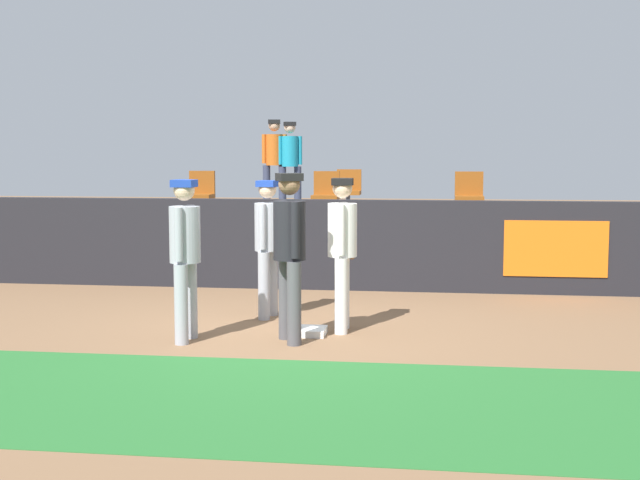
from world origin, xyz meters
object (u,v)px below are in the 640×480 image
object	(u,v)px
player_coach_visitor	(268,239)
first_base	(309,331)
seat_front_left	(200,192)
spectator_hooded	(274,157)
seat_back_center	(348,189)
player_umpire	(290,245)
seat_front_right	(469,194)
player_runner_visitor	(185,248)
spectator_capped	(290,159)
seat_front_center	(326,193)
player_fielder_home	(343,243)

from	to	relation	value
player_coach_visitor	first_base	bearing A→B (deg)	43.23
seat_front_left	spectator_hooded	xyz separation A→B (m)	(0.77, 2.86, 0.59)
first_base	player_coach_visitor	distance (m)	1.52
seat_back_center	spectator_hooded	world-z (taller)	spectator_hooded
first_base	player_umpire	distance (m)	1.13
seat_front_right	seat_front_left	distance (m)	4.61
seat_back_center	player_runner_visitor	bearing A→B (deg)	-98.97
first_base	player_umpire	bearing A→B (deg)	-111.13
seat_front_left	spectator_hooded	world-z (taller)	spectator_hooded
spectator_capped	seat_front_right	bearing A→B (deg)	126.52
player_runner_visitor	seat_front_center	size ratio (longest dim) A/B	2.14
player_umpire	seat_front_center	size ratio (longest dim) A/B	2.23
player_coach_visitor	seat_front_left	distance (m)	4.27
first_base	player_runner_visitor	size ratio (longest dim) A/B	0.22
seat_back_center	spectator_capped	distance (m)	1.75
seat_front_left	spectator_capped	world-z (taller)	spectator_capped
seat_back_center	seat_front_right	bearing A→B (deg)	-39.29
spectator_hooded	player_coach_visitor	bearing A→B (deg)	89.91
seat_back_center	seat_front_center	world-z (taller)	same
player_umpire	seat_front_right	world-z (taller)	player_umpire
player_runner_visitor	seat_front_left	xyz separation A→B (m)	(-1.30, 5.25, 0.38)
first_base	player_runner_visitor	bearing A→B (deg)	-158.77
player_coach_visitor	seat_front_left	bearing A→B (deg)	-144.42
player_fielder_home	seat_front_right	world-z (taller)	player_fielder_home
player_coach_visitor	player_umpire	bearing A→B (deg)	29.21
player_fielder_home	spectator_hooded	world-z (taller)	spectator_hooded
player_fielder_home	player_umpire	size ratio (longest dim) A/B	0.96
player_umpire	spectator_capped	xyz separation A→B (m)	(-1.35, 7.95, 0.90)
player_umpire	player_fielder_home	bearing A→B (deg)	115.78
first_base	seat_front_right	size ratio (longest dim) A/B	0.48
player_coach_visitor	seat_back_center	size ratio (longest dim) A/B	2.08
seat_front_center	seat_back_center	bearing A→B (deg)	83.36
first_base	spectator_capped	xyz separation A→B (m)	(-1.50, 7.56, 1.95)
seat_back_center	spectator_hooded	xyz separation A→B (m)	(-1.64, 1.06, 0.59)
first_base	spectator_capped	bearing A→B (deg)	101.22
player_umpire	spectator_capped	bearing A→B (deg)	163.46
seat_front_left	spectator_capped	size ratio (longest dim) A/B	0.47
spectator_hooded	player_umpire	bearing A→B (deg)	91.80
seat_front_center	player_runner_visitor	bearing A→B (deg)	-99.77
player_umpire	seat_front_right	size ratio (longest dim) A/B	2.23
player_fielder_home	seat_front_left	world-z (taller)	player_fielder_home
player_fielder_home	seat_back_center	bearing A→B (deg)	-176.63
player_coach_visitor	spectator_capped	size ratio (longest dim) A/B	0.98
seat_front_right	seat_front_left	bearing A→B (deg)	-180.00
first_base	seat_front_left	world-z (taller)	seat_front_left
player_runner_visitor	seat_front_left	size ratio (longest dim) A/B	2.14
player_coach_visitor	seat_front_center	distance (m)	3.82
first_base	player_umpire	xyz separation A→B (m)	(-0.15, -0.39, 1.05)
player_fielder_home	seat_front_left	xyz separation A→B (m)	(-2.97, 4.47, 0.38)
first_base	player_fielder_home	xyz separation A→B (m)	(0.37, 0.27, 1.00)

